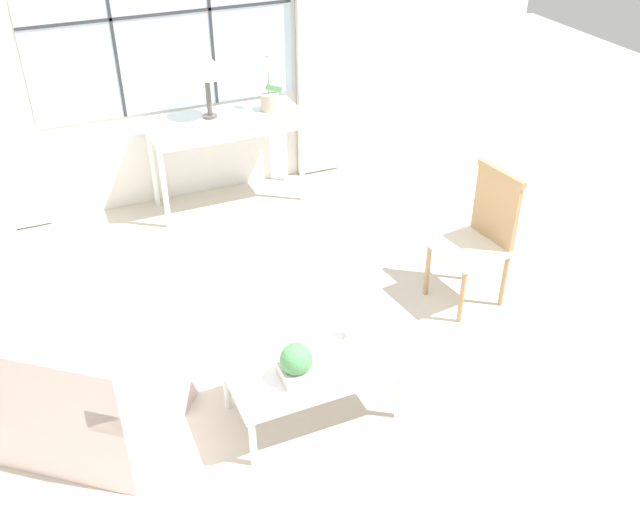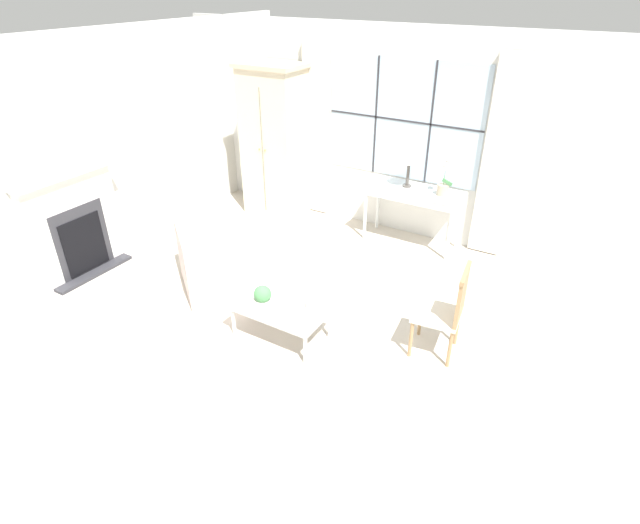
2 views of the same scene
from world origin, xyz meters
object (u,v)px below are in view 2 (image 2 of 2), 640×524
at_px(fireplace, 72,218).
at_px(pillar_candle, 310,304).
at_px(side_chair_wooden, 449,308).
at_px(armchair_upholstered, 220,266).
at_px(console_table, 414,195).
at_px(table_lamp, 410,155).
at_px(potted_orchid, 444,181).
at_px(armoire, 275,142).
at_px(coffee_table, 281,308).
at_px(potted_plant_small, 263,297).

distance_m(fireplace, pillar_candle, 3.25).
bearing_deg(side_chair_wooden, armchair_upholstered, -176.22).
distance_m(side_chair_wooden, pillar_candle, 1.35).
bearing_deg(console_table, side_chair_wooden, -59.98).
height_order(table_lamp, pillar_candle, table_lamp).
height_order(potted_orchid, pillar_candle, potted_orchid).
relative_size(armoire, potted_orchid, 4.27).
bearing_deg(side_chair_wooden, table_lamp, 122.10).
bearing_deg(fireplace, armoire, 69.88).
bearing_deg(coffee_table, armchair_upholstered, 160.07).
xyz_separation_m(coffee_table, pillar_candle, (0.30, 0.09, 0.10)).
relative_size(armoire, side_chair_wooden, 2.29).
bearing_deg(coffee_table, pillar_candle, 17.00).
bearing_deg(pillar_candle, side_chair_wooden, 22.79).
relative_size(potted_orchid, armchair_upholstered, 0.39).
bearing_deg(table_lamp, coffee_table, -94.92).
distance_m(armoire, console_table, 2.27).
height_order(armoire, potted_plant_small, armoire).
bearing_deg(armchair_upholstered, potted_plant_small, -27.22).
bearing_deg(armchair_upholstered, fireplace, -160.05).
relative_size(console_table, potted_plant_small, 5.62).
bearing_deg(armoire, potted_orchid, 0.78).
xyz_separation_m(side_chair_wooden, coffee_table, (-1.54, -0.61, -0.19)).
distance_m(fireplace, potted_plant_small, 2.80).
bearing_deg(console_table, armoire, -178.56).
bearing_deg(fireplace, console_table, 41.34).
height_order(fireplace, table_lamp, fireplace).
bearing_deg(coffee_table, potted_orchid, 74.39).
distance_m(armoire, pillar_candle, 3.42).
distance_m(table_lamp, coffee_table, 2.86).
distance_m(armoire, potted_plant_small, 3.31).
bearing_deg(armchair_upholstered, coffee_table, -19.93).
bearing_deg(armchair_upholstered, console_table, 55.59).
relative_size(fireplace, potted_plant_small, 9.34).
distance_m(armoire, coffee_table, 3.33).
distance_m(fireplace, side_chair_wooden, 4.55).
xyz_separation_m(side_chair_wooden, pillar_candle, (-1.24, -0.52, -0.09)).
height_order(table_lamp, armchair_upholstered, table_lamp).
height_order(fireplace, armoire, armoire).
distance_m(side_chair_wooden, coffee_table, 1.67).
bearing_deg(table_lamp, potted_plant_small, -97.45).
height_order(fireplace, potted_orchid, fireplace).
distance_m(armchair_upholstered, coffee_table, 1.27).
bearing_deg(coffee_table, fireplace, -176.19).
height_order(side_chair_wooden, potted_plant_small, side_chair_wooden).
xyz_separation_m(potted_orchid, armchair_upholstered, (-1.94, -2.23, -0.73)).
height_order(console_table, potted_plant_small, console_table).
bearing_deg(armoire, coffee_table, -54.25).
xyz_separation_m(fireplace, coffee_table, (2.93, 0.19, -0.39)).
height_order(console_table, coffee_table, console_table).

